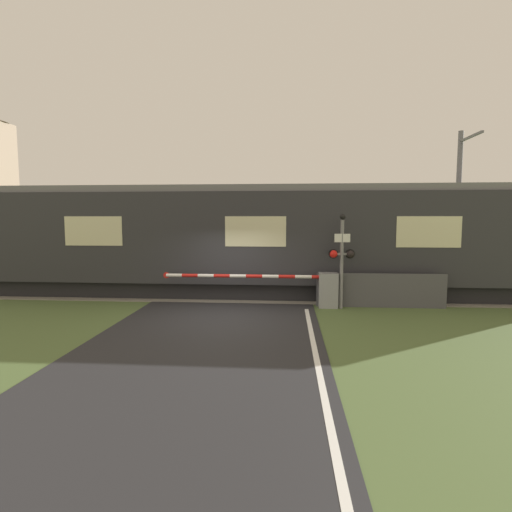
# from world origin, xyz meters

# --- Properties ---
(ground_plane) EXTENTS (80.00, 80.00, 0.00)m
(ground_plane) POSITION_xyz_m (0.00, 0.00, 0.00)
(ground_plane) COLOR #4C6033
(track_bed) EXTENTS (36.00, 3.20, 0.13)m
(track_bed) POSITION_xyz_m (0.00, 3.33, 0.02)
(track_bed) COLOR slate
(track_bed) RESTS_ON ground_plane
(train) EXTENTS (20.46, 2.76, 4.00)m
(train) POSITION_xyz_m (0.81, 3.33, 2.05)
(train) COLOR black
(train) RESTS_ON ground_plane
(crossing_barrier) EXTENTS (5.68, 0.44, 1.12)m
(crossing_barrier) POSITION_xyz_m (2.71, 1.40, 0.64)
(crossing_barrier) COLOR gray
(crossing_barrier) RESTS_ON ground_plane
(signal_post) EXTENTS (0.82, 0.26, 2.99)m
(signal_post) POSITION_xyz_m (3.58, 1.28, 1.70)
(signal_post) COLOR gray
(signal_post) RESTS_ON ground_plane
(catenary_pole) EXTENTS (0.20, 1.90, 6.32)m
(catenary_pole) POSITION_xyz_m (8.74, 5.47, 3.31)
(catenary_pole) COLOR slate
(catenary_pole) RESTS_ON ground_plane
(roadside_fence) EXTENTS (4.08, 0.06, 1.10)m
(roadside_fence) POSITION_xyz_m (4.87, 1.53, 0.55)
(roadside_fence) COLOR #4C4C51
(roadside_fence) RESTS_ON ground_plane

